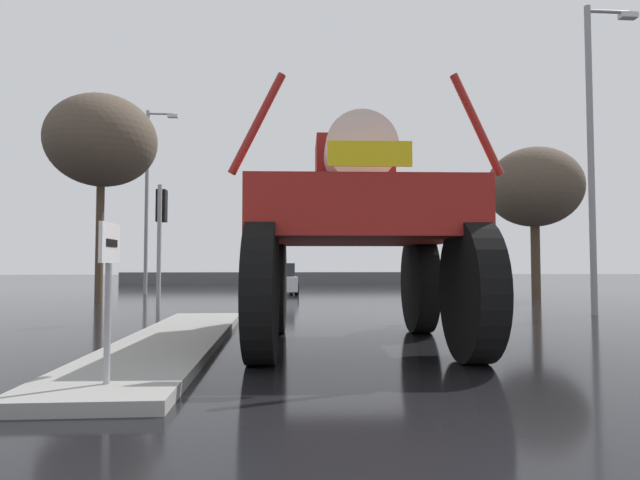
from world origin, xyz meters
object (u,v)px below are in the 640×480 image
oversize_sprayer (355,229)px  streetlight_far_left (149,193)px  sedan_ahead (277,279)px  traffic_signal_near_right (476,217)px  bare_tree_right (534,188)px  lane_arrow_sign (109,272)px  bare_tree_left (102,141)px  traffic_signal_near_left (161,222)px  streetlight_near_right (594,144)px

oversize_sprayer → streetlight_far_left: streetlight_far_left is taller
oversize_sprayer → sedan_ahead: size_ratio=1.36×
sedan_ahead → traffic_signal_near_right: traffic_signal_near_right is taller
traffic_signal_near_right → streetlight_far_left: (-11.79, 12.45, 2.22)m
traffic_signal_near_right → streetlight_far_left: bearing=133.5°
oversize_sprayer → bare_tree_right: bearing=-34.7°
oversize_sprayer → lane_arrow_sign: bearing=139.8°
streetlight_far_left → traffic_signal_near_right: bearing=-46.5°
oversize_sprayer → bare_tree_left: bare_tree_left is taller
lane_arrow_sign → streetlight_far_left: size_ratio=0.19×
traffic_signal_near_left → traffic_signal_near_right: bearing=-0.0°
traffic_signal_near_right → traffic_signal_near_left: bearing=180.0°
lane_arrow_sign → streetlight_near_right: size_ratio=0.19×
streetlight_near_right → streetlight_far_left: (-15.56, 11.80, 0.03)m
traffic_signal_near_left → bare_tree_left: (-4.03, 7.38, 3.79)m
oversize_sprayer → streetlight_near_right: streetlight_near_right is taller
traffic_signal_near_right → bare_tree_right: (5.77, 8.35, 2.08)m
lane_arrow_sign → traffic_signal_near_left: (-1.26, 7.96, 1.20)m
streetlight_near_right → bare_tree_left: (-16.16, 6.75, 1.40)m
streetlight_far_left → traffic_signal_near_left: bearing=-74.6°
bare_tree_right → streetlight_far_left: bearing=166.9°
sedan_ahead → streetlight_far_left: size_ratio=0.46×
streetlight_near_right → traffic_signal_near_left: bearing=-177.0°
traffic_signal_near_right → streetlight_near_right: bearing=9.7°
traffic_signal_near_left → bare_tree_left: bare_tree_left is taller
sedan_ahead → traffic_signal_near_left: (-2.87, -12.46, 1.83)m
streetlight_far_left → bare_tree_right: 18.04m
bare_tree_left → bare_tree_right: bearing=3.0°
oversize_sprayer → streetlight_near_right: (7.68, 5.12, 2.86)m
bare_tree_left → bare_tree_right: size_ratio=1.24×
traffic_signal_near_right → bare_tree_right: 10.36m
bare_tree_left → traffic_signal_near_right: bearing=-30.8°
lane_arrow_sign → sedan_ahead: bearing=85.5°
traffic_signal_near_left → bare_tree_left: bearing=118.6°
traffic_signal_near_left → streetlight_near_right: 12.38m
bare_tree_left → bare_tree_right: bare_tree_left is taller
lane_arrow_sign → sedan_ahead: (1.62, 20.42, -0.63)m
oversize_sprayer → bare_tree_left: (-8.49, 11.86, 4.26)m
streetlight_near_right → bare_tree_right: (2.00, 7.70, -0.11)m
lane_arrow_sign → sedan_ahead: size_ratio=0.41×
bare_tree_right → lane_arrow_sign: bearing=-128.3°
oversize_sprayer → bare_tree_right: 16.30m
streetlight_near_right → bare_tree_right: bearing=75.4°
lane_arrow_sign → oversize_sprayer: oversize_sprayer is taller
lane_arrow_sign → sedan_ahead: 20.49m
streetlight_near_right → bare_tree_left: bearing=157.3°
lane_arrow_sign → streetlight_near_right: 14.32m
traffic_signal_near_left → traffic_signal_near_right: size_ratio=0.93×
traffic_signal_near_left → lane_arrow_sign: bearing=-81.0°
lane_arrow_sign → bare_tree_right: bearing=51.7°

